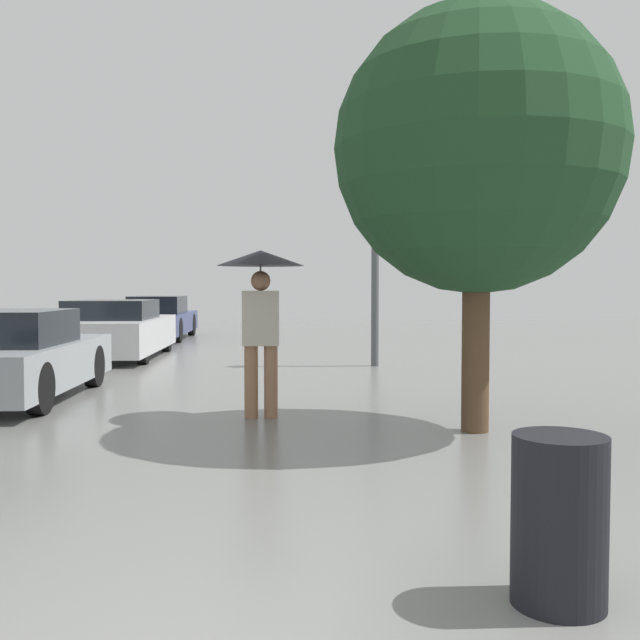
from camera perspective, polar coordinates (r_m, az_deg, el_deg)
The scene contains 7 objects.
pedestrian at distance 8.12m, azimuth -4.77°, elevation 2.43°, with size 0.99×0.99×1.91m.
parked_car_second at distance 10.30m, azimuth -23.79°, elevation -2.77°, with size 1.80×3.84×1.19m.
parked_car_third at distance 15.67m, azimuth -16.09°, elevation -0.80°, with size 1.88×4.36×1.23m.
parked_car_farthest at distance 21.00m, azimuth -12.73°, elevation 0.10°, with size 1.64×4.56×1.24m.
tree at distance 7.62m, azimuth 12.49°, elevation 13.05°, with size 2.94×2.94×4.36m.
street_lamp at distance 13.54m, azimuth 4.44°, elevation 7.27°, with size 0.38×0.38×3.86m.
trash_bin at distance 3.64m, azimuth 18.58°, elevation -14.94°, with size 0.44×0.44×0.80m.
Camera 1 is at (0.29, -2.34, 1.50)m, focal length 40.00 mm.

